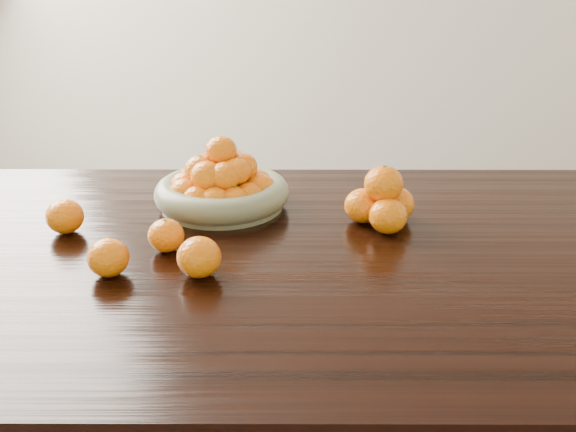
{
  "coord_description": "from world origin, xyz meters",
  "views": [
    {
      "loc": [
        0.02,
        -1.13,
        1.29
      ],
      "look_at": [
        0.02,
        -0.02,
        0.83
      ],
      "focal_mm": 40.0,
      "sensor_mm": 36.0,
      "label": 1
    }
  ],
  "objects_px": {
    "dining_table": "(279,290)",
    "fruit_bowl": "(222,186)",
    "orange_pyramid": "(382,202)",
    "loose_orange_0": "(166,235)"
  },
  "relations": [
    {
      "from": "dining_table",
      "to": "orange_pyramid",
      "type": "height_order",
      "value": "orange_pyramid"
    },
    {
      "from": "loose_orange_0",
      "to": "fruit_bowl",
      "type": "bearing_deg",
      "value": 70.16
    },
    {
      "from": "fruit_bowl",
      "to": "loose_orange_0",
      "type": "bearing_deg",
      "value": -109.84
    },
    {
      "from": "orange_pyramid",
      "to": "loose_orange_0",
      "type": "bearing_deg",
      "value": -163.12
    },
    {
      "from": "fruit_bowl",
      "to": "dining_table",
      "type": "bearing_deg",
      "value": -60.04
    },
    {
      "from": "dining_table",
      "to": "fruit_bowl",
      "type": "distance_m",
      "value": 0.3
    },
    {
      "from": "dining_table",
      "to": "fruit_bowl",
      "type": "relative_size",
      "value": 6.56
    },
    {
      "from": "fruit_bowl",
      "to": "loose_orange_0",
      "type": "xyz_separation_m",
      "value": [
        -0.08,
        -0.23,
        -0.02
      ]
    },
    {
      "from": "fruit_bowl",
      "to": "orange_pyramid",
      "type": "height_order",
      "value": "fruit_bowl"
    },
    {
      "from": "dining_table",
      "to": "loose_orange_0",
      "type": "relative_size",
      "value": 28.48
    }
  ]
}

